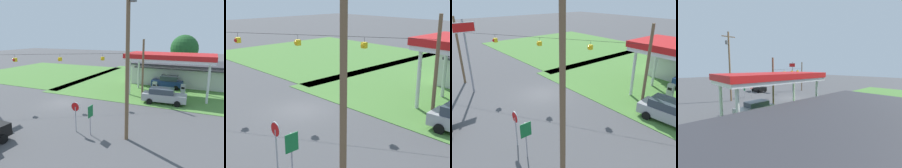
# 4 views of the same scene
# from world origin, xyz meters

# --- Properties ---
(ground_plane) EXTENTS (160.00, 160.00, 0.00)m
(ground_plane) POSITION_xyz_m (0.00, 0.00, 0.00)
(ground_plane) COLOR #4C4C4F
(grass_verge_opposite_corner) EXTENTS (24.00, 24.00, 0.04)m
(grass_verge_opposite_corner) POSITION_xyz_m (-16.00, 16.00, 0.02)
(grass_verge_opposite_corner) COLOR #4C7F38
(grass_verge_opposite_corner) RESTS_ON ground
(fuel_pump_near) EXTENTS (0.71, 0.56, 1.62)m
(fuel_pump_near) POSITION_xyz_m (8.59, 8.56, 0.77)
(fuel_pump_near) COLOR gray
(fuel_pump_near) RESTS_ON ground
(car_at_pumps_front) EXTENTS (4.99, 2.38, 1.77)m
(car_at_pumps_front) POSITION_xyz_m (10.54, 4.81, 0.92)
(car_at_pumps_front) COLOR #9E9EA3
(car_at_pumps_front) RESTS_ON ground
(stop_sign_roadside) EXTENTS (0.80, 0.08, 2.50)m
(stop_sign_roadside) POSITION_xyz_m (5.65, -5.64, 1.81)
(stop_sign_roadside) COLOR #99999E
(stop_sign_roadside) RESTS_ON ground
(stop_sign_overhead) EXTENTS (0.22, 2.05, 7.17)m
(stop_sign_overhead) POSITION_xyz_m (-4.78, -5.04, 4.96)
(stop_sign_overhead) COLOR gray
(stop_sign_overhead) RESTS_ON ground
(route_sign) EXTENTS (0.10, 0.70, 2.40)m
(route_sign) POSITION_xyz_m (7.05, -5.70, 1.71)
(route_sign) COLOR gray
(route_sign) RESTS_ON ground
(utility_pole_main) EXTENTS (2.20, 0.44, 11.88)m
(utility_pole_main) POSITION_xyz_m (9.86, -5.18, 6.59)
(utility_pole_main) COLOR brown
(utility_pole_main) RESTS_ON ground
(signal_span_gantry) EXTENTS (16.15, 10.24, 7.20)m
(signal_span_gantry) POSITION_xyz_m (0.00, -0.01, 3.89)
(signal_span_gantry) COLOR brown
(signal_span_gantry) RESTS_ON ground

